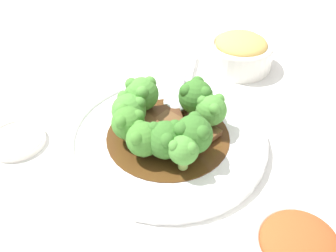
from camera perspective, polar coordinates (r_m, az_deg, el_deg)
ground_plane at (r=0.57m, az=0.00°, el=-2.58°), size 4.00×4.00×0.00m
main_plate at (r=0.56m, az=0.00°, el=-1.84°), size 0.28×0.28×0.02m
beef_strip_0 at (r=0.58m, az=-0.89°, el=1.50°), size 0.07×0.06×0.01m
beef_strip_1 at (r=0.56m, az=1.50°, el=-0.30°), size 0.04×0.07×0.01m
beef_strip_2 at (r=0.55m, az=4.99°, el=-1.36°), size 0.05×0.04×0.01m
beef_strip_3 at (r=0.56m, az=-2.83°, el=-0.05°), size 0.03×0.05×0.01m
broccoli_floret_0 at (r=0.51m, az=-0.38°, el=-1.90°), size 0.05×0.05×0.05m
broccoli_floret_1 at (r=0.50m, az=3.57°, el=-1.22°), size 0.05×0.05×0.06m
broccoli_floret_2 at (r=0.51m, az=-3.58°, el=-1.81°), size 0.05×0.05×0.05m
broccoli_floret_3 at (r=0.57m, az=-3.86°, el=4.73°), size 0.05×0.05×0.06m
broccoli_floret_4 at (r=0.57m, az=4.06°, el=4.36°), size 0.05×0.05×0.06m
broccoli_floret_5 at (r=0.56m, az=-5.72°, el=2.35°), size 0.05×0.05×0.05m
broccoli_floret_6 at (r=0.56m, az=6.29°, el=2.38°), size 0.04×0.04×0.05m
broccoli_floret_7 at (r=0.49m, az=2.26°, el=-3.43°), size 0.04×0.04×0.05m
broccoli_floret_8 at (r=0.53m, az=-5.81°, el=0.52°), size 0.05×0.05×0.05m
serving_spoon at (r=0.62m, az=1.55°, el=4.66°), size 0.17×0.15×0.01m
side_bowl_kimchi at (r=0.45m, az=18.17°, el=-16.90°), size 0.10×0.10×0.06m
side_bowl_appetizer at (r=0.74m, az=10.43°, el=10.59°), size 0.12×0.12×0.06m
sauce_dish at (r=0.61m, az=-21.16°, el=-1.84°), size 0.08×0.08×0.01m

